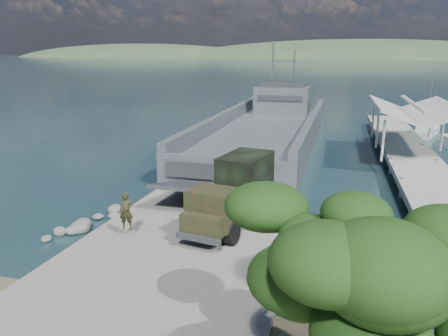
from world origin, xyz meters
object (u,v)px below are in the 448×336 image
(pier, at_px, (410,148))
(military_truck, at_px, (235,192))
(landing_craft, at_px, (266,137))
(sailboat_far, at_px, (426,132))
(soldier, at_px, (127,219))
(overhang_tree, at_px, (359,250))

(pier, relative_size, military_truck, 5.70)
(landing_craft, height_order, sailboat_far, landing_craft)
(pier, distance_m, soldier, 25.58)
(pier, relative_size, sailboat_far, 5.88)
(military_truck, bearing_deg, sailboat_far, 76.41)
(soldier, xyz_separation_m, overhang_tree, (10.33, -8.37, 3.45))
(pier, distance_m, overhang_tree, 29.09)
(soldier, distance_m, overhang_tree, 13.73)
(landing_craft, xyz_separation_m, military_truck, (1.72, -22.07, 1.28))
(pier, xyz_separation_m, military_truck, (-11.20, -16.82, 0.62))
(sailboat_far, xyz_separation_m, overhang_tree, (-9.68, -43.43, 4.50))
(pier, xyz_separation_m, sailboat_far, (4.04, 15.08, -1.20))
(military_truck, relative_size, soldier, 4.10)
(military_truck, bearing_deg, overhang_tree, -52.33)
(landing_craft, distance_m, overhang_tree, 34.61)
(pier, bearing_deg, military_truck, -123.64)
(sailboat_far, height_order, overhang_tree, sailboat_far)
(military_truck, xyz_separation_m, soldier, (-4.77, -3.16, -0.77))
(sailboat_far, relative_size, overhang_tree, 1.11)
(soldier, bearing_deg, sailboat_far, 46.93)
(military_truck, distance_m, overhang_tree, 13.07)
(landing_craft, height_order, overhang_tree, landing_craft)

